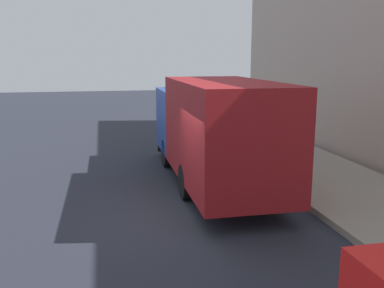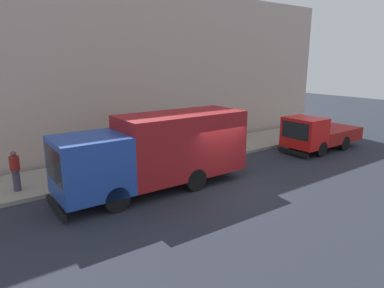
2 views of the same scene
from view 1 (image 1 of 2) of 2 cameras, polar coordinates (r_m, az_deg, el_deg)
name	(u,v)px [view 1 (image 1 of 2)]	position (r m, az deg, el deg)	size (l,w,h in m)	color
ground	(190,217)	(10.39, -0.30, -9.79)	(80.00, 80.00, 0.00)	#272A35
sidewalk	(367,200)	(12.21, 22.51, -6.96)	(3.60, 30.00, 0.17)	gray
large_utility_truck	(214,128)	(12.56, 2.91, 2.15)	(2.44, 8.23, 3.17)	#2345A0
pedestrian_walking	(285,134)	(15.85, 12.39, 1.38)	(0.44, 0.44, 1.65)	#4A3352
pedestrian_standing	(248,123)	(18.23, 7.55, 2.87)	(0.39, 0.39, 1.68)	#433B4E
street_sign_post	(280,129)	(13.22, 11.71, 2.00)	(0.44, 0.08, 2.48)	#4C5156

